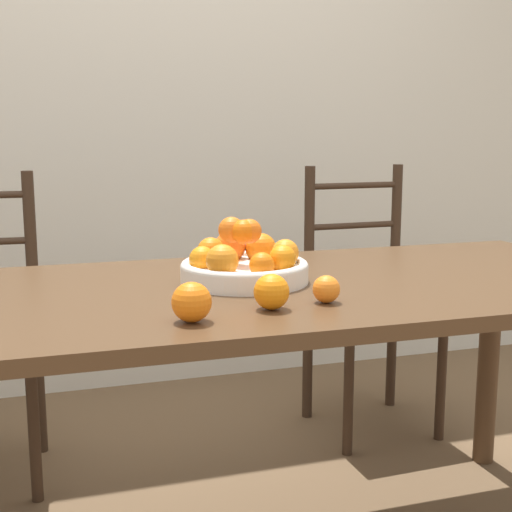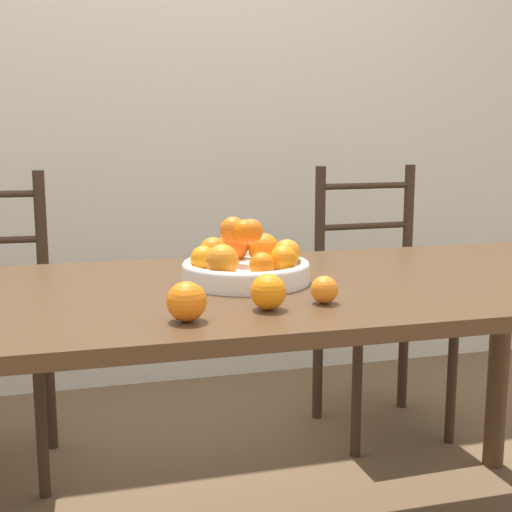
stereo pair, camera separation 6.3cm
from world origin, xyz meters
name	(u,v)px [view 1 (the left image)]	position (x,y,z in m)	size (l,w,h in m)	color
wall_back	(160,92)	(0.00, 1.50, 1.30)	(8.00, 0.06, 2.60)	silver
dining_table	(269,320)	(0.00, 0.00, 0.67)	(1.97, 0.85, 0.76)	#4C331E
fruit_bowl	(244,263)	(-0.05, 0.05, 0.81)	(0.32, 0.32, 0.16)	white
orange_loose_0	(326,289)	(0.06, -0.22, 0.79)	(0.06, 0.06, 0.06)	orange
orange_loose_1	(192,302)	(-0.26, -0.29, 0.80)	(0.08, 0.08, 0.08)	orange
orange_loose_2	(272,292)	(-0.08, -0.24, 0.80)	(0.08, 0.08, 0.08)	orange
chair_right	(368,308)	(0.66, 0.76, 0.47)	(0.43, 0.41, 1.00)	#382619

